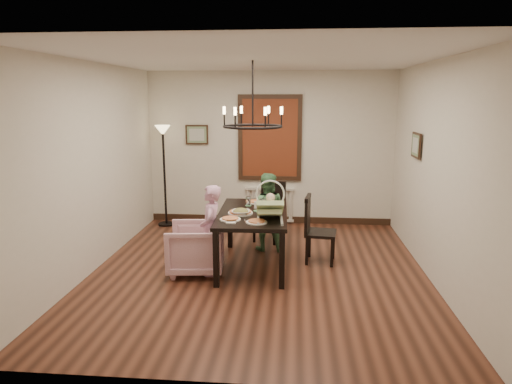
# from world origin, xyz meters

# --- Properties ---
(room_shell) EXTENTS (4.51, 5.00, 2.81)m
(room_shell) POSITION_xyz_m (0.00, 0.37, 1.40)
(room_shell) COLOR brown
(room_shell) RESTS_ON ground
(dining_table) EXTENTS (0.99, 1.69, 0.78)m
(dining_table) POSITION_xyz_m (-0.10, 0.22, 0.69)
(dining_table) COLOR black
(dining_table) RESTS_ON room_shell
(chair_far) EXTENTS (0.55, 0.55, 0.98)m
(chair_far) POSITION_xyz_m (0.05, 1.37, 0.49)
(chair_far) COLOR black
(chair_far) RESTS_ON room_shell
(chair_right) EXTENTS (0.48, 0.48, 0.97)m
(chair_right) POSITION_xyz_m (0.85, 0.45, 0.49)
(chair_right) COLOR black
(chair_right) RESTS_ON room_shell
(armchair) EXTENTS (0.81, 0.80, 0.67)m
(armchair) POSITION_xyz_m (-0.85, -0.09, 0.34)
(armchair) COLOR #EAB3C8
(armchair) RESTS_ON room_shell
(elderly_woman) EXTENTS (0.24, 0.37, 1.00)m
(elderly_woman) POSITION_xyz_m (-0.62, -0.14, 0.50)
(elderly_woman) COLOR #CE91B2
(elderly_woman) RESTS_ON room_shell
(seated_man) EXTENTS (0.49, 0.38, 1.00)m
(seated_man) POSITION_xyz_m (0.04, 0.92, 0.50)
(seated_man) COLOR #4B7E4E
(seated_man) RESTS_ON room_shell
(baby_bouncer) EXTENTS (0.44, 0.58, 0.36)m
(baby_bouncer) POSITION_xyz_m (0.16, -0.20, 0.96)
(baby_bouncer) COLOR #C7E79F
(baby_bouncer) RESTS_ON dining_table
(salad_bowl) EXTENTS (0.30, 0.30, 0.07)m
(salad_bowl) POSITION_xyz_m (-0.25, 0.05, 0.82)
(salad_bowl) COLOR white
(salad_bowl) RESTS_ON dining_table
(pizza_platter) EXTENTS (0.34, 0.34, 0.04)m
(pizza_platter) POSITION_xyz_m (-0.26, 0.10, 0.80)
(pizza_platter) COLOR tan
(pizza_platter) RESTS_ON dining_table
(drinking_glass) EXTENTS (0.06, 0.06, 0.13)m
(drinking_glass) POSITION_xyz_m (0.00, 0.24, 0.84)
(drinking_glass) COLOR silver
(drinking_glass) RESTS_ON dining_table
(window_blinds) EXTENTS (1.00, 0.03, 1.40)m
(window_blinds) POSITION_xyz_m (0.00, 2.46, 1.60)
(window_blinds) COLOR maroon
(window_blinds) RESTS_ON room_shell
(radiator) EXTENTS (0.92, 0.12, 0.62)m
(radiator) POSITION_xyz_m (0.00, 2.48, 0.35)
(radiator) COLOR silver
(radiator) RESTS_ON room_shell
(picture_back) EXTENTS (0.42, 0.03, 0.36)m
(picture_back) POSITION_xyz_m (-1.35, 2.47, 1.65)
(picture_back) COLOR black
(picture_back) RESTS_ON room_shell
(picture_right) EXTENTS (0.03, 0.42, 0.36)m
(picture_right) POSITION_xyz_m (2.21, 0.90, 1.65)
(picture_right) COLOR black
(picture_right) RESTS_ON room_shell
(floor_lamp) EXTENTS (0.30, 0.30, 1.80)m
(floor_lamp) POSITION_xyz_m (-1.90, 2.15, 0.90)
(floor_lamp) COLOR black
(floor_lamp) RESTS_ON room_shell
(chandelier) EXTENTS (0.80, 0.80, 0.04)m
(chandelier) POSITION_xyz_m (-0.10, 0.22, 1.95)
(chandelier) COLOR black
(chandelier) RESTS_ON room_shell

